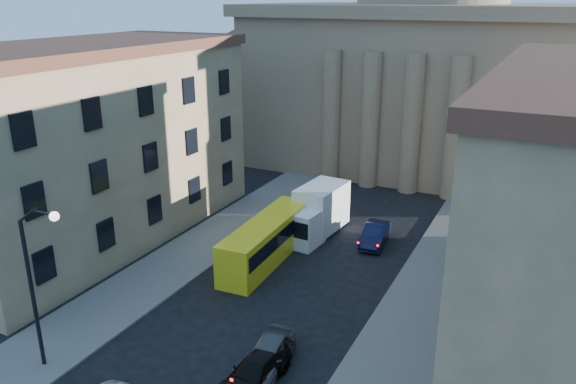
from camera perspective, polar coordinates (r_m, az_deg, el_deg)
name	(u,v)px	position (r m, az deg, el deg)	size (l,w,h in m)	color
sidewalk_left	(155,277)	(38.83, -13.36, -8.40)	(5.00, 60.00, 0.15)	#5D5B55
sidewalk_right	(406,342)	(32.03, 11.90, -14.73)	(5.00, 60.00, 0.15)	#5D5B55
church	(426,53)	(65.39, 13.87, 13.57)	(68.02, 28.76, 36.60)	#7B674C
building_left	(91,143)	(44.54, -19.41, 4.74)	(11.60, 26.60, 14.70)	tan
street_lamp	(37,275)	(29.35, -24.15, -7.72)	(2.62, 0.44, 8.83)	black
car_right_mid	(256,372)	(28.41, -3.32, -17.75)	(1.90, 4.67, 1.36)	black
car_right_far	(268,355)	(29.28, -2.07, -16.20)	(1.86, 4.61, 1.57)	#4B4B50
car_right_distant	(375,234)	(43.02, 8.88, -4.24)	(1.63, 4.68, 1.54)	black
city_bus	(266,239)	(39.68, -2.20, -4.80)	(2.85, 10.58, 2.96)	yellow
box_truck	(316,213)	(43.76, 2.84, -2.17)	(3.25, 7.06, 3.77)	white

